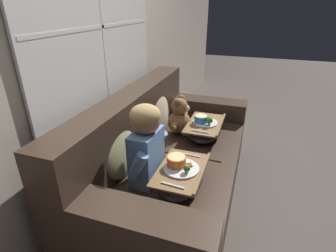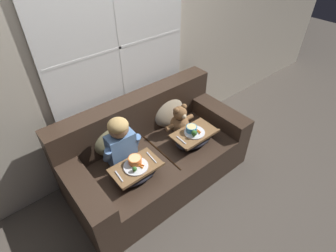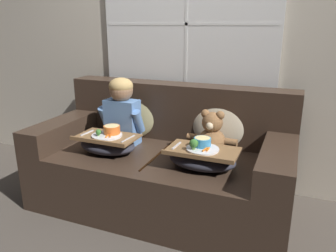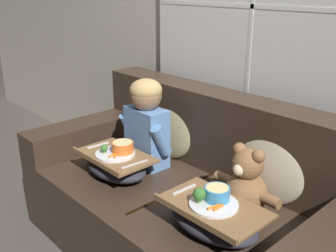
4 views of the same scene
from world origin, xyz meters
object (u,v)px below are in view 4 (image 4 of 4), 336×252
at_px(teddy_bear, 246,185).
at_px(couch, 188,204).
at_px(throw_pillow_behind_child, 172,126).
at_px(lap_tray_teddy, 213,216).
at_px(child_figure, 146,119).
at_px(lap_tray_child, 116,164).
at_px(throw_pillow_behind_teddy, 272,163).

bearing_deg(teddy_bear, couch, -178.97).
height_order(couch, throw_pillow_behind_child, couch).
distance_m(couch, teddy_bear, 0.46).
bearing_deg(couch, lap_tray_teddy, -31.20).
height_order(couch, lap_tray_teddy, couch).
relative_size(child_figure, teddy_bear, 1.43).
distance_m(throw_pillow_behind_child, teddy_bear, 0.77).
relative_size(couch, lap_tray_teddy, 4.05).
bearing_deg(throw_pillow_behind_child, lap_tray_teddy, -30.84).
xyz_separation_m(couch, lap_tray_child, (-0.37, -0.22, 0.20)).
bearing_deg(throw_pillow_behind_teddy, couch, -149.54).
bearing_deg(lap_tray_teddy, couch, 148.80).
relative_size(lap_tray_child, lap_tray_teddy, 0.96).
distance_m(lap_tray_child, lap_tray_teddy, 0.74).
bearing_deg(lap_tray_child, teddy_bear, 17.22).
bearing_deg(teddy_bear, throw_pillow_behind_child, 164.08).
xyz_separation_m(throw_pillow_behind_child, lap_tray_teddy, (0.74, -0.44, -0.12)).
bearing_deg(lap_tray_child, throw_pillow_behind_teddy, 30.77).
xyz_separation_m(child_figure, lap_tray_child, (0.00, -0.23, -0.22)).
distance_m(couch, lap_tray_child, 0.47).
bearing_deg(throw_pillow_behind_child, teddy_bear, -15.92).
distance_m(throw_pillow_behind_child, lap_tray_child, 0.46).
relative_size(couch, child_figure, 3.58).
bearing_deg(lap_tray_teddy, throw_pillow_behind_child, 149.16).
bearing_deg(throw_pillow_behind_child, couch, -30.46).
bearing_deg(throw_pillow_behind_teddy, child_figure, -164.36).
bearing_deg(couch, teddy_bear, 1.03).
relative_size(child_figure, lap_tray_teddy, 1.13).
xyz_separation_m(lap_tray_child, lap_tray_teddy, (0.74, -0.00, -0.00)).
relative_size(child_figure, lap_tray_child, 1.17).
bearing_deg(couch, child_figure, 178.37).
distance_m(child_figure, lap_tray_teddy, 0.81).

